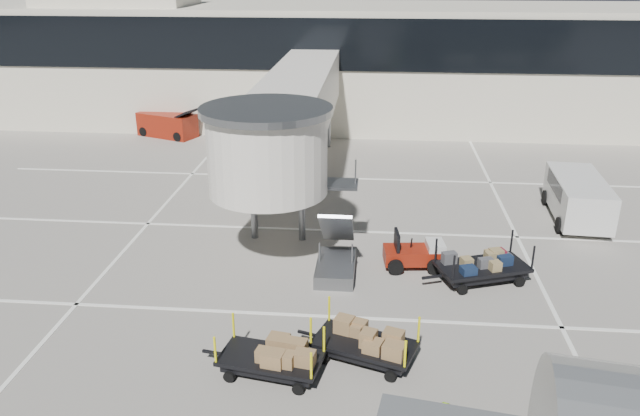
{
  "coord_description": "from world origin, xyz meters",
  "views": [
    {
      "loc": [
        -0.1,
        -15.59,
        10.82
      ],
      "look_at": [
        -2.12,
        6.57,
        2.0
      ],
      "focal_mm": 35.0,
      "sensor_mm": 36.0,
      "label": 1
    }
  ],
  "objects_px": {
    "box_cart_far": "(269,358)",
    "belt_loader": "(168,125)",
    "box_cart_near": "(367,344)",
    "baggage_tug": "(415,254)",
    "minivan": "(577,194)",
    "suitcase_cart": "(485,267)"
  },
  "relations": [
    {
      "from": "baggage_tug",
      "to": "minivan",
      "type": "distance_m",
      "value": 9.29
    },
    {
      "from": "baggage_tug",
      "to": "belt_loader",
      "type": "xyz_separation_m",
      "value": [
        -15.32,
        17.73,
        0.23
      ]
    },
    {
      "from": "baggage_tug",
      "to": "box_cart_near",
      "type": "height_order",
      "value": "baggage_tug"
    },
    {
      "from": "minivan",
      "to": "box_cart_far",
      "type": "bearing_deg",
      "value": -129.49
    },
    {
      "from": "box_cart_far",
      "to": "minivan",
      "type": "relative_size",
      "value": 0.69
    },
    {
      "from": "box_cart_far",
      "to": "belt_loader",
      "type": "relative_size",
      "value": 0.81
    },
    {
      "from": "suitcase_cart",
      "to": "box_cart_near",
      "type": "xyz_separation_m",
      "value": [
        -4.14,
        -5.28,
        0.0
      ]
    },
    {
      "from": "box_cart_near",
      "to": "box_cart_far",
      "type": "height_order",
      "value": "box_cart_near"
    },
    {
      "from": "baggage_tug",
      "to": "box_cart_near",
      "type": "xyz_separation_m",
      "value": [
        -1.67,
        -6.16,
        0.04
      ]
    },
    {
      "from": "box_cart_near",
      "to": "box_cart_far",
      "type": "relative_size",
      "value": 1.02
    },
    {
      "from": "belt_loader",
      "to": "box_cart_near",
      "type": "bearing_deg",
      "value": -38.11
    },
    {
      "from": "baggage_tug",
      "to": "suitcase_cart",
      "type": "bearing_deg",
      "value": -26.04
    },
    {
      "from": "box_cart_near",
      "to": "belt_loader",
      "type": "bearing_deg",
      "value": 138.87
    },
    {
      "from": "baggage_tug",
      "to": "minivan",
      "type": "bearing_deg",
      "value": 30.24
    },
    {
      "from": "suitcase_cart",
      "to": "box_cart_far",
      "type": "height_order",
      "value": "suitcase_cart"
    },
    {
      "from": "belt_loader",
      "to": "baggage_tug",
      "type": "bearing_deg",
      "value": -27.03
    },
    {
      "from": "box_cart_near",
      "to": "box_cart_far",
      "type": "distance_m",
      "value": 2.86
    },
    {
      "from": "baggage_tug",
      "to": "minivan",
      "type": "relative_size",
      "value": 0.45
    },
    {
      "from": "suitcase_cart",
      "to": "minivan",
      "type": "xyz_separation_m",
      "value": [
        4.97,
        6.41,
        0.58
      ]
    },
    {
      "from": "baggage_tug",
      "to": "box_cart_far",
      "type": "relative_size",
      "value": 0.65
    },
    {
      "from": "baggage_tug",
      "to": "suitcase_cart",
      "type": "height_order",
      "value": "suitcase_cart"
    },
    {
      "from": "suitcase_cart",
      "to": "baggage_tug",
      "type": "bearing_deg",
      "value": 140.38
    }
  ]
}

